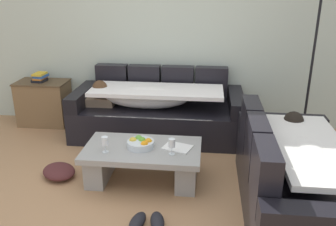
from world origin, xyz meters
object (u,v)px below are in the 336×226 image
wine_glass_near_left (105,142)px  book_stack_on_cabinet (40,77)px  couch_along_wall (156,112)px  side_cabinet (44,103)px  fruit_bowl (141,143)px  floor_lamp (310,56)px  coffee_table (143,160)px  open_magazine (177,147)px  crumpled_garment (59,171)px  wine_glass_near_right (172,144)px  pair_of_shoes (147,222)px  couch_near_window (295,179)px

wine_glass_near_left → book_stack_on_cabinet: book_stack_on_cabinet is taller
book_stack_on_cabinet → couch_along_wall: bearing=-7.8°
side_cabinet → book_stack_on_cabinet: size_ratio=3.19×
fruit_bowl → floor_lamp: (1.89, 1.24, 0.69)m
coffee_table → fruit_bowl: size_ratio=4.29×
fruit_bowl → open_magazine: size_ratio=1.00×
book_stack_on_cabinet → crumpled_garment: bearing=-61.1°
couch_along_wall → wine_glass_near_right: (0.35, -1.31, 0.16)m
wine_glass_near_left → crumpled_garment: size_ratio=0.42×
open_magazine → book_stack_on_cabinet: (-2.08, 1.39, 0.32)m
fruit_bowl → pair_of_shoes: bearing=-76.2°
coffee_table → fruit_bowl: fruit_bowl is taller
couch_near_window → wine_glass_near_left: bearing=82.4°
couch_along_wall → fruit_bowl: 1.19m
wine_glass_near_left → book_stack_on_cabinet: 2.09m
wine_glass_near_left → wine_glass_near_right: size_ratio=1.00×
open_magazine → floor_lamp: bearing=57.6°
couch_along_wall → side_cabinet: 1.68m
wine_glass_near_right → coffee_table: bearing=159.4°
wine_glass_near_right → wine_glass_near_left: bearing=-177.8°
coffee_table → pair_of_shoes: 0.80m
fruit_bowl → crumpled_garment: fruit_bowl is taller
book_stack_on_cabinet → floor_lamp: (3.59, -0.18, 0.41)m
couch_along_wall → floor_lamp: 2.07m
book_stack_on_cabinet → coffee_table: bearing=-39.6°
open_magazine → side_cabinet: (-2.06, 1.39, -0.06)m
side_cabinet → pair_of_shoes: bearing=-49.2°
open_magazine → fruit_bowl: bearing=-157.3°
wine_glass_near_right → side_cabinet: side_cabinet is taller
side_cabinet → floor_lamp: (3.58, -0.17, 0.80)m
coffee_table → wine_glass_near_left: 0.46m
couch_along_wall → side_cabinet: (-1.67, 0.23, -0.01)m
couch_near_window → couch_along_wall: bearing=43.2°
couch_along_wall → open_magazine: 1.23m
couch_near_window → fruit_bowl: couch_near_window is taller
side_cabinet → pair_of_shoes: 2.89m
couch_near_window → side_cabinet: 3.63m
couch_along_wall → floor_lamp: size_ratio=1.14×
open_magazine → crumpled_garment: bearing=-158.2°
coffee_table → fruit_bowl: bearing=153.5°
couch_along_wall → wine_glass_near_left: size_ratio=13.45×
coffee_table → side_cabinet: 2.22m
fruit_bowl → floor_lamp: bearing=33.2°
couch_near_window → coffee_table: (-1.44, 0.38, -0.10)m
book_stack_on_cabinet → floor_lamp: bearing=-2.8°
side_cabinet → wine_glass_near_right: bearing=-37.3°
floor_lamp → pair_of_shoes: bearing=-130.4°
wine_glass_near_left → pair_of_shoes: wine_glass_near_left is taller
coffee_table → side_cabinet: (-1.71, 1.42, 0.08)m
couch_near_window → wine_glass_near_right: couch_near_window is taller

